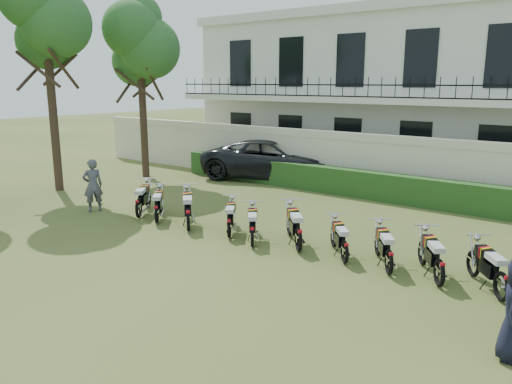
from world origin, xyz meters
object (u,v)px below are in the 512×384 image
motorcycle_0 (138,204)px  motorcycle_9 (502,279)px  tree_west_mid (45,14)px  motorcycle_7 (389,256)px  motorcycle_4 (252,231)px  tree_west_near (140,42)px  motorcycle_5 (299,234)px  motorcycle_8 (440,266)px  motorcycle_2 (188,214)px  motorcycle_6 (345,247)px  suv (274,160)px  motorcycle_1 (157,209)px  inspector (93,185)px  motorcycle_3 (229,223)px

motorcycle_0 → motorcycle_9: size_ratio=1.07×
tree_west_mid → motorcycle_7: tree_west_mid is taller
motorcycle_0 → motorcycle_4: size_ratio=1.09×
tree_west_near → motorcycle_5: (11.10, -4.47, -5.39)m
motorcycle_7 → motorcycle_8: bearing=-34.6°
motorcycle_2 → motorcycle_0: bearing=133.0°
tree_west_near → motorcycle_6: bearing=-19.9°
motorcycle_2 → motorcycle_6: 4.81m
motorcycle_2 → motorcycle_9: (8.20, 0.42, -0.06)m
motorcycle_7 → motorcycle_9: motorcycle_9 is taller
suv → motorcycle_6: bearing=-152.2°
motorcycle_1 → tree_west_near: bearing=99.0°
motorcycle_0 → motorcycle_6: motorcycle_0 is taller
motorcycle_5 → suv: suv is taller
motorcycle_6 → motorcycle_1: bearing=142.8°
suv → inspector: 8.38m
tree_west_mid → motorcycle_8: size_ratio=5.51×
motorcycle_2 → motorcycle_8: 7.01m
motorcycle_4 → tree_west_near: bearing=116.4°
motorcycle_6 → suv: 10.68m
tree_west_near → motorcycle_7: 15.25m
motorcycle_5 → motorcycle_6: motorcycle_5 is taller
motorcycle_3 → suv: size_ratio=0.24×
motorcycle_7 → motorcycle_2: bearing=148.5°
motorcycle_7 → inspector: bearing=148.5°
motorcycle_8 → motorcycle_9: 1.19m
motorcycle_0 → motorcycle_2: motorcycle_2 is taller
tree_west_near → motorcycle_7: tree_west_near is taller
motorcycle_1 → suv: suv is taller
motorcycle_0 → inspector: 1.98m
motorcycle_5 → motorcycle_9: bearing=-43.2°
motorcycle_4 → motorcycle_7: size_ratio=0.96×
motorcycle_9 → suv: size_ratio=0.24×
motorcycle_9 → motorcycle_0: bearing=143.9°
motorcycle_6 → motorcycle_5: bearing=138.0°
tree_west_near → motorcycle_6: (12.40, -4.49, -5.45)m
tree_west_mid → motorcycle_0: tree_west_mid is taller
motorcycle_0 → motorcycle_7: 8.14m
motorcycle_5 → inspector: 7.68m
motorcycle_8 → motorcycle_7: bearing=146.1°
motorcycle_0 → motorcycle_9: (10.43, 0.38, -0.03)m
motorcycle_3 → tree_west_mid: bearing=139.8°
motorcycle_5 → motorcycle_2: bearing=143.6°
motorcycle_3 → suv: suv is taller
motorcycle_8 → suv: suv is taller
tree_west_near → motorcycle_8: 16.22m
inspector → motorcycle_2: bearing=116.5°
tree_west_near → inspector: 7.98m
tree_west_mid → motorcycle_1: bearing=-7.7°
tree_west_near → motorcycle_8: (14.61, -4.51, -5.42)m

